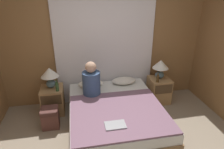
{
  "coord_description": "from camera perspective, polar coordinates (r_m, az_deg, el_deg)",
  "views": [
    {
      "loc": [
        -0.63,
        -2.17,
        2.39
      ],
      "look_at": [
        0.0,
        1.07,
        0.93
      ],
      "focal_mm": 32.0,
      "sensor_mm": 36.0,
      "label": 1
    }
  ],
  "objects": [
    {
      "name": "bed",
      "position": [
        3.7,
        0.89,
        -11.68
      ],
      "size": [
        1.62,
        1.97,
        0.48
      ],
      "color": "olive",
      "rests_on": "ground_plane"
    },
    {
      "name": "pillow_right",
      "position": [
        4.28,
        3.44,
        -1.79
      ],
      "size": [
        0.51,
        0.32,
        0.12
      ],
      "color": "silver",
      "rests_on": "bed"
    },
    {
      "name": "backpack_on_floor",
      "position": [
        3.86,
        -17.26,
        -11.42
      ],
      "size": [
        0.3,
        0.28,
        0.4
      ],
      "color": "brown",
      "rests_on": "ground_plane"
    },
    {
      "name": "wall_back",
      "position": [
        4.25,
        -2.09,
        8.36
      ],
      "size": [
        4.35,
        0.06,
        2.5
      ],
      "color": "olive",
      "rests_on": "ground_plane"
    },
    {
      "name": "beer_bottle_on_right_stand",
      "position": [
        4.26,
        12.94,
        -1.13
      ],
      "size": [
        0.06,
        0.06,
        0.21
      ],
      "color": "#513819",
      "rests_on": "nightstand_right"
    },
    {
      "name": "blanket_on_bed",
      "position": [
        3.33,
        1.93,
        -10.86
      ],
      "size": [
        1.56,
        1.35,
        0.03
      ],
      "color": "slate",
      "rests_on": "bed"
    },
    {
      "name": "laptop_on_bed",
      "position": [
        3.03,
        0.94,
        -14.24
      ],
      "size": [
        0.31,
        0.21,
        0.02
      ],
      "color": "#9EA0A5",
      "rests_on": "blanket_on_bed"
    },
    {
      "name": "person_left_in_bed",
      "position": [
        3.75,
        -5.93,
        -1.98
      ],
      "size": [
        0.34,
        0.34,
        0.67
      ],
      "color": "#38517A",
      "rests_on": "bed"
    },
    {
      "name": "lamp_left",
      "position": [
        4.04,
        -17.36,
        -0.04
      ],
      "size": [
        0.34,
        0.34,
        0.41
      ],
      "color": "slate",
      "rests_on": "nightstand_left"
    },
    {
      "name": "curtain_panel",
      "position": [
        4.21,
        -1.94,
        7.0
      ],
      "size": [
        2.27,
        0.02,
        2.33
      ],
      "color": "white",
      "rests_on": "ground_plane"
    },
    {
      "name": "beer_bottle_on_left_stand",
      "position": [
        3.94,
        -15.43,
        -3.35
      ],
      "size": [
        0.06,
        0.06,
        0.23
      ],
      "color": "#2D4C28",
      "rests_on": "nightstand_left"
    },
    {
      "name": "nightstand_right",
      "position": [
        4.57,
        13.23,
        -4.3
      ],
      "size": [
        0.43,
        0.46,
        0.55
      ],
      "color": "#A87F51",
      "rests_on": "ground_plane"
    },
    {
      "name": "pillow_left",
      "position": [
        4.17,
        -6.1,
        -2.59
      ],
      "size": [
        0.51,
        0.32,
        0.12
      ],
      "color": "silver",
      "rests_on": "bed"
    },
    {
      "name": "lamp_right",
      "position": [
        4.38,
        13.68,
        2.27
      ],
      "size": [
        0.34,
        0.34,
        0.41
      ],
      "color": "slate",
      "rests_on": "nightstand_right"
    },
    {
      "name": "nightstand_left",
      "position": [
        4.24,
        -16.51,
        -7.03
      ],
      "size": [
        0.43,
        0.46,
        0.55
      ],
      "color": "#A87F51",
      "rests_on": "ground_plane"
    }
  ]
}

